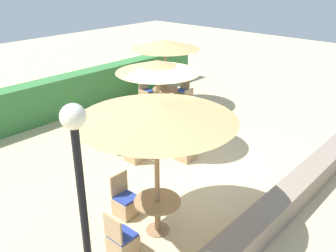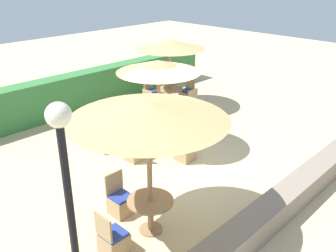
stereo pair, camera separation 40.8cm
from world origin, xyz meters
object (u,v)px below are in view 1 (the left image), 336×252
parasol_back_right (165,45)px  patio_chair_center_north (135,131)px  patio_chair_back_right_south (185,106)px  round_table_back_right (165,93)px  round_table_center (158,132)px  lamp_post (79,169)px  patio_chair_back_right_west (148,107)px  parasol_front_left (156,112)px  patio_chair_back_right_east (182,94)px  patio_chair_back_right_north (147,95)px  parasol_center (158,67)px  patio_chair_center_south (186,151)px  round_table_front_left (157,208)px  patio_chair_front_left_west (122,243)px  patio_chair_center_west (135,152)px  patio_chair_front_left_north (126,204)px

parasol_back_right → patio_chair_center_north: 3.70m
patio_chair_back_right_south → round_table_back_right: bearing=89.5°
round_table_center → lamp_post: bearing=-148.7°
patio_chair_back_right_west → parasol_front_left: (-4.48, -4.72, 2.33)m
patio_chair_back_right_east → patio_chair_center_north: size_ratio=1.00×
patio_chair_back_right_north → parasol_center: 4.78m
lamp_post → parasol_center: size_ratio=1.26×
patio_chair_back_right_west → patio_chair_center_north: same height
lamp_post → round_table_back_right: size_ratio=3.44×
parasol_center → patio_chair_center_south: bearing=-87.7°
round_table_front_left → patio_chair_center_north: bearing=52.2°
patio_chair_back_right_north → round_table_front_left: (-5.44, -5.71, 0.28)m
patio_chair_back_right_north → round_table_front_left: bearing=46.4°
patio_chair_back_right_east → patio_chair_front_left_west: bearing=122.7°
round_table_center → patio_chair_center_north: 1.04m
lamp_post → round_table_back_right: (7.36, 5.04, -1.81)m
patio_chair_back_right_east → patio_chair_center_north: 3.91m
patio_chair_back_right_south → round_table_front_left: size_ratio=1.00×
patio_chair_center_west → parasol_center: bearing=89.0°
parasol_back_right → patio_chair_front_left_north: parasol_back_right is taller
lamp_post → parasol_front_left: bearing=8.7°
patio_chair_back_right_north → patio_chair_back_right_south: 1.91m
round_table_center → patio_chair_front_left_west: size_ratio=1.13×
patio_chair_back_right_east → patio_chair_front_left_west: size_ratio=1.00×
round_table_center → patio_chair_front_left_north: bearing=-149.7°
round_table_back_right → patio_chair_back_right_south: (-0.01, -0.95, -0.28)m
patio_chair_back_right_east → parasol_front_left: 8.29m
round_table_center → parasol_front_left: bearing=-137.1°
lamp_post → patio_chair_center_north: (4.58, 3.77, -2.09)m
patio_chair_front_left_north → patio_chair_front_left_west: (-0.87, -0.86, 0.00)m
round_table_front_left → patio_chair_center_west: bearing=55.3°
parasol_center → patio_chair_center_south: 2.42m
parasol_center → round_table_center: 1.91m
patio_chair_back_right_north → parasol_front_left: 8.22m
patio_chair_center_north → parasol_center: bearing=88.9°
parasol_front_left → round_table_front_left: parasol_front_left is taller
patio_chair_back_right_north → patio_chair_center_north: size_ratio=1.00×
patio_chair_back_right_west → patio_chair_center_north: 2.17m
patio_chair_center_south → patio_chair_back_right_west: bearing=61.5°
round_table_front_left → patio_chair_front_left_west: bearing=178.5°
patio_chair_center_south → patio_chair_center_west: bearing=133.8°
parasol_back_right → round_table_back_right: (0.00, 0.00, -1.81)m
parasol_center → patio_chair_center_north: (0.02, 1.00, -2.20)m
parasol_center → parasol_front_left: (-2.68, -2.49, 0.13)m
patio_chair_front_left_west → patio_chair_center_west: bearing=132.9°
round_table_front_left → patio_chair_front_left_west: (-0.93, 0.02, -0.28)m
patio_chair_center_west → patio_chair_front_left_north: (-1.79, -1.62, 0.00)m
patio_chair_back_right_east → parasol_center: parasol_center is taller
parasol_back_right → patio_chair_back_right_south: bearing=-90.5°
patio_chair_center_west → patio_chair_center_south: bearing=43.8°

